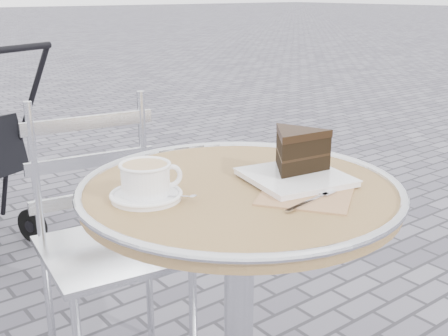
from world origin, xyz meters
TOP-DOWN VIEW (x-y plane):
  - cafe_table at (0.00, 0.00)m, footprint 0.72×0.72m
  - cappuccino_set at (-0.20, 0.06)m, footprint 0.15×0.16m
  - cake_plate_set at (0.14, -0.03)m, footprint 0.31×0.35m
  - bistro_chair at (-0.09, 0.52)m, footprint 0.43×0.43m

SIDE VIEW (x-z plane):
  - bistro_chair at x=-0.09m, z-range 0.10..0.96m
  - cafe_table at x=0.00m, z-range 0.20..0.94m
  - cappuccino_set at x=-0.20m, z-range 0.73..0.80m
  - cake_plate_set at x=0.14m, z-range 0.73..0.84m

